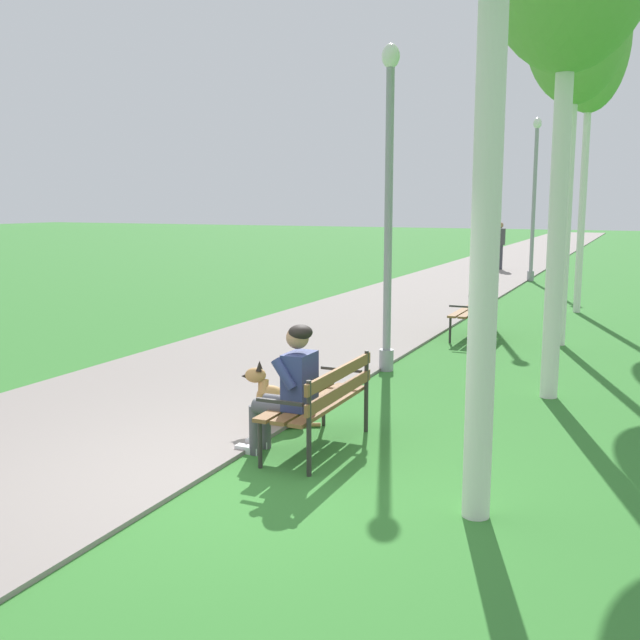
% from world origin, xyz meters
% --- Properties ---
extents(ground_plane, '(120.00, 120.00, 0.00)m').
position_xyz_m(ground_plane, '(0.00, 0.00, 0.00)').
color(ground_plane, '#33752D').
extents(paved_path, '(3.77, 60.00, 0.04)m').
position_xyz_m(paved_path, '(-2.13, 24.00, 0.02)').
color(paved_path, gray).
rests_on(paved_path, ground).
extents(park_bench_near, '(0.55, 1.50, 0.85)m').
position_xyz_m(park_bench_near, '(0.36, 1.04, 0.51)').
color(park_bench_near, brown).
rests_on(park_bench_near, ground).
extents(park_bench_mid, '(0.55, 1.50, 0.85)m').
position_xyz_m(park_bench_mid, '(0.41, 7.50, 0.51)').
color(park_bench_mid, brown).
rests_on(park_bench_mid, ground).
extents(person_seated_on_near_bench, '(0.74, 0.49, 1.25)m').
position_xyz_m(person_seated_on_near_bench, '(0.15, 0.75, 0.68)').
color(person_seated_on_near_bench, '#4C4C51').
rests_on(person_seated_on_near_bench, ground).
extents(dog_shepherd, '(0.78, 0.47, 0.71)m').
position_xyz_m(dog_shepherd, '(-0.35, 1.49, 0.26)').
color(dog_shepherd, '#B27F47').
rests_on(dog_shepherd, ground).
extents(lamp_post_near, '(0.24, 0.24, 4.40)m').
position_xyz_m(lamp_post_near, '(-0.19, 4.45, 2.27)').
color(lamp_post_near, gray).
rests_on(lamp_post_near, ground).
extents(lamp_post_mid, '(0.24, 0.24, 4.52)m').
position_xyz_m(lamp_post_mid, '(-0.26, 10.66, 2.34)').
color(lamp_post_mid, gray).
rests_on(lamp_post_mid, ground).
extents(lamp_post_far, '(0.24, 0.24, 4.75)m').
position_xyz_m(lamp_post_far, '(-0.18, 17.39, 2.45)').
color(lamp_post_far, gray).
rests_on(lamp_post_far, ground).
extents(birch_tree_third, '(1.61, 1.51, 6.51)m').
position_xyz_m(birch_tree_third, '(1.82, 7.40, 5.14)').
color(birch_tree_third, silver).
rests_on(birch_tree_third, ground).
extents(birch_tree_fourth, '(1.54, 1.51, 7.16)m').
position_xyz_m(birch_tree_fourth, '(1.70, 11.35, 5.61)').
color(birch_tree_fourth, silver).
rests_on(birch_tree_fourth, ground).
extents(pedestrian_distant, '(0.32, 0.22, 1.65)m').
position_xyz_m(pedestrian_distant, '(-1.70, 20.45, 0.84)').
color(pedestrian_distant, '#383842').
rests_on(pedestrian_distant, ground).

